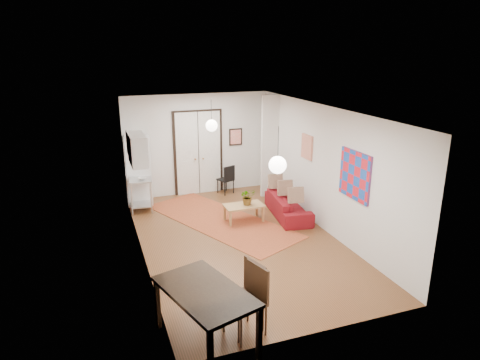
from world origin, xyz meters
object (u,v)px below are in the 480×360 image
object	(u,v)px
dining_chair_far	(242,293)
black_side_chair	(225,176)
coffee_table	(244,207)
kitchen_counter	(141,187)
fridge	(139,170)
dining_chair_near	(240,289)
dining_table	(205,296)
sofa	(288,206)

from	to	relation	value
dining_chair_far	black_side_chair	size ratio (longest dim) A/B	1.26
coffee_table	kitchen_counter	bearing A→B (deg)	140.45
fridge	dining_chair_near	bearing A→B (deg)	-75.01
dining_table	dining_chair_far	distance (m)	0.63
sofa	dining_chair_far	size ratio (longest dim) A/B	1.75
sofa	dining_chair_near	xyz separation A→B (m)	(-2.68, -3.84, 0.35)
kitchen_counter	fridge	bearing A→B (deg)	97.97
coffee_table	dining_table	distance (m)	4.63
fridge	dining_table	distance (m)	6.30
dining_table	fridge	bearing A→B (deg)	91.32
fridge	dining_table	bearing A→B (deg)	-80.68
dining_table	kitchen_counter	bearing A→B (deg)	91.40
fridge	sofa	bearing A→B (deg)	-25.17
dining_table	dining_chair_far	bearing A→B (deg)	10.47
kitchen_counter	black_side_chair	size ratio (longest dim) A/B	1.40
sofa	black_side_chair	distance (m)	2.52
fridge	dining_chair_far	distance (m)	6.24
sofa	dining_table	distance (m)	5.24
dining_chair_near	dining_chair_far	distance (m)	0.11
sofa	dining_chair_near	bearing A→B (deg)	153.14
kitchen_counter	dining_chair_far	size ratio (longest dim) A/B	1.11
dining_table	dining_chair_near	world-z (taller)	dining_chair_near
dining_table	black_side_chair	distance (m)	6.79
coffee_table	dining_table	size ratio (longest dim) A/B	0.54
dining_chair_near	dining_chair_far	size ratio (longest dim) A/B	1.00
dining_chair_far	black_side_chair	xyz separation A→B (m)	(1.72, 6.27, -0.13)
coffee_table	dining_chair_far	size ratio (longest dim) A/B	0.89
sofa	coffee_table	distance (m)	1.19
sofa	coffee_table	bearing A→B (deg)	95.71
fridge	black_side_chair	world-z (taller)	fridge
sofa	kitchen_counter	distance (m)	3.92
sofa	dining_chair_far	bearing A→B (deg)	153.88
dining_table	black_side_chair	size ratio (longest dim) A/B	2.07
coffee_table	dining_chair_far	distance (m)	4.28
dining_chair_far	kitchen_counter	bearing A→B (deg)	170.04
sofa	kitchen_counter	size ratio (longest dim) A/B	1.57
kitchen_counter	fridge	xyz separation A→B (m)	(0.00, 0.34, 0.38)
fridge	dining_table	xyz separation A→B (m)	(0.15, -6.30, -0.16)
sofa	dining_chair_far	distance (m)	4.79
kitchen_counter	dining_chair_near	bearing A→B (deg)	-74.60
dining_chair_far	dining_table	bearing A→B (deg)	-96.76
kitchen_counter	sofa	bearing A→B (deg)	-20.99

